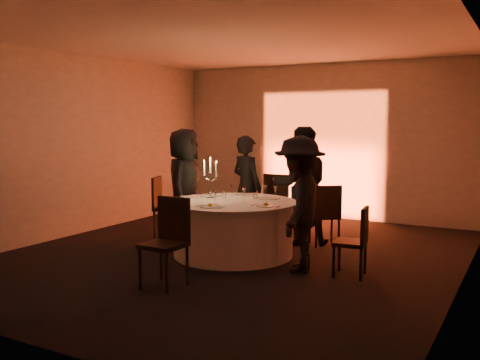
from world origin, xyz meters
The scene contains 31 objects.
floor centered at (0.00, 0.00, 0.00)m, with size 7.00×7.00×0.00m, color black.
ceiling centered at (0.00, 0.00, 3.00)m, with size 7.00×7.00×0.00m, color silver.
wall_back centered at (0.00, 3.50, 1.50)m, with size 7.00×7.00×0.00m, color #A5A199.
wall_front centered at (0.00, -3.50, 1.50)m, with size 7.00×7.00×0.00m, color #A5A199.
wall_left centered at (-3.00, 0.00, 1.50)m, with size 7.00×7.00×0.00m, color #A5A199.
wall_right centered at (3.00, 0.00, 1.50)m, with size 7.00×7.00×0.00m, color #A5A199.
uplighter_fixture centered at (0.00, 3.20, 0.05)m, with size 0.25×0.12×0.10m, color black.
banquet_table centered at (0.00, 0.00, 0.38)m, with size 1.80×1.80×0.77m.
chair_left centered at (-1.60, 0.51, 0.55)m, with size 0.55×0.55×0.98m.
chair_back_left centered at (-0.01, 1.55, 0.58)m, with size 0.45×0.45×1.03m.
chair_back_right centered at (0.96, 1.15, 0.53)m, with size 0.58×0.58×0.94m.
chair_right centered at (1.83, -0.20, 0.48)m, with size 0.42×0.42×0.86m.
chair_front centered at (0.04, -1.58, 0.57)m, with size 0.45×0.45×1.02m.
guest_left centered at (-1.12, 0.41, 0.89)m, with size 0.87×0.56×1.77m, color black.
guest_back_left centered at (-0.39, 1.13, 0.83)m, with size 0.60×0.40×1.66m, color black.
guest_back_right centered at (0.56, 1.12, 0.90)m, with size 0.88×0.68×1.81m, color black.
guest_right centered at (1.12, -0.28, 0.85)m, with size 1.10×0.63×1.71m, color black.
plate_left centered at (-0.58, 0.26, 0.78)m, with size 0.36×0.27×0.01m.
plate_back_left centered at (-0.13, 0.60, 0.78)m, with size 0.36×0.28×0.01m.
plate_back_right centered at (0.31, 0.43, 0.78)m, with size 0.36×0.27×0.01m.
plate_right centered at (0.61, -0.19, 0.79)m, with size 0.36×0.25×0.08m.
plate_front centered at (0.00, -0.59, 0.79)m, with size 0.36×0.28×0.08m.
coffee_cup centered at (-0.66, -0.29, 0.80)m, with size 0.11×0.11×0.07m.
candelabra centered at (-0.40, 0.04, 0.98)m, with size 0.26×0.12×0.61m.
wine_glass_a centered at (0.29, 0.44, 0.91)m, with size 0.07×0.07×0.19m.
wine_glass_b centered at (0.45, 0.44, 0.91)m, with size 0.07×0.07×0.19m.
wine_glass_c centered at (-0.23, 0.37, 0.91)m, with size 0.07×0.07×0.19m.
wine_glass_d centered at (0.15, 0.05, 0.91)m, with size 0.07×0.07×0.19m.
wine_glass_e centered at (-0.08, -0.35, 0.91)m, with size 0.07×0.07×0.19m.
tumbler_a centered at (0.17, 0.36, 0.82)m, with size 0.07×0.07×0.09m, color silver.
tumbler_b centered at (-0.29, 0.23, 0.82)m, with size 0.07×0.07×0.09m, color silver.
Camera 1 is at (3.68, -6.44, 1.88)m, focal length 40.00 mm.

